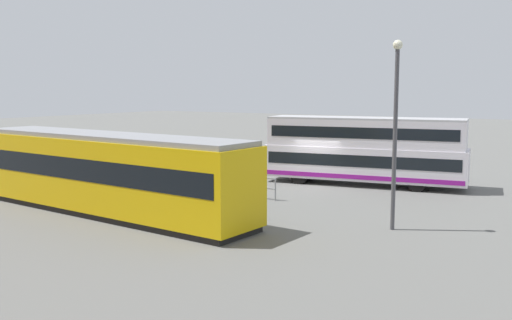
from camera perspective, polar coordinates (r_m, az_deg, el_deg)
ground_plane at (r=31.09m, az=5.83°, el=-2.67°), size 160.00×160.00×0.00m
double_decker_bus at (r=31.80m, az=10.84°, el=0.96°), size 11.18×4.18×3.74m
tram_yellow at (r=24.87m, az=-14.76°, el=-1.20°), size 14.88×3.85×3.41m
pedestrian_near_railing at (r=26.97m, az=-4.01°, el=-2.00°), size 0.42×0.42×1.73m
pedestrian_crossing at (r=22.97m, az=-1.21°, el=-3.72°), size 0.39×0.39×1.65m
pedestrian_railing at (r=29.74m, az=-6.18°, el=-1.65°), size 9.93×0.42×1.08m
info_sign at (r=31.62m, az=-13.18°, el=0.10°), size 0.90×0.20×2.22m
street_lamp at (r=21.59m, az=13.86°, el=3.84°), size 0.36×0.36×7.06m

